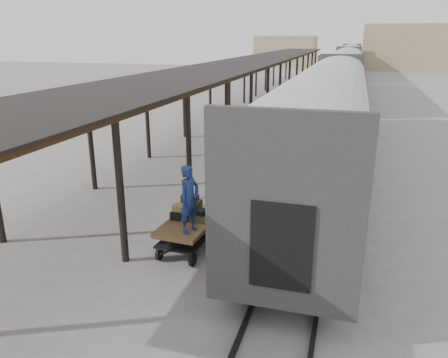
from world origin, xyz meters
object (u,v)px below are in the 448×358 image
pedestrian (252,114)px  porter (189,199)px  baggage_cart (190,227)px  luggage_tug (266,115)px

pedestrian → porter: bearing=98.3°
baggage_cart → porter: 1.33m
luggage_tug → pedestrian: (-0.74, -1.00, 0.20)m
luggage_tug → porter: porter is taller
porter → baggage_cart: bearing=41.8°
luggage_tug → pedestrian: bearing=-132.3°
pedestrian → baggage_cart: bearing=97.8°
baggage_cart → luggage_tug: 19.27m
porter → luggage_tug: bearing=26.1°
baggage_cart → pedestrian: (-2.35, 18.21, 0.16)m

